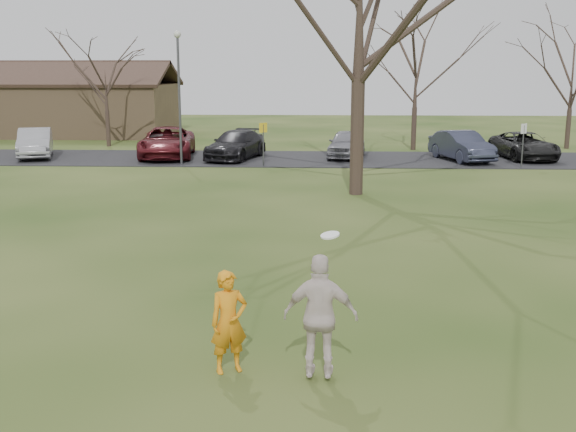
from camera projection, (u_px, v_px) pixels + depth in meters
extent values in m
plane|color=#1E380F|center=(276.00, 363.00, 10.74)|extent=(120.00, 120.00, 0.00)
cube|color=black|center=(307.00, 159.00, 35.16)|extent=(62.00, 6.50, 0.04)
imported|color=orange|center=(229.00, 322.00, 10.28)|extent=(0.68, 0.59, 1.58)
imported|color=#9B9CA1|center=(35.00, 143.00, 35.44)|extent=(3.01, 4.81, 1.50)
imported|color=#59151B|center=(167.00, 142.00, 35.41)|extent=(3.25, 5.90, 1.56)
imported|color=black|center=(236.00, 145.00, 34.92)|extent=(3.16, 5.23, 1.42)
imported|color=gray|center=(347.00, 144.00, 35.40)|extent=(2.27, 4.37, 1.42)
imported|color=#2D3043|center=(461.00, 146.00, 34.19)|extent=(2.78, 4.72, 1.47)
imported|color=black|center=(524.00, 146.00, 34.90)|extent=(2.82, 5.08, 1.34)
imported|color=beige|center=(321.00, 316.00, 9.92)|extent=(1.11, 0.52, 1.85)
cylinder|color=white|center=(330.00, 235.00, 9.56)|extent=(0.28, 0.27, 0.10)
cube|color=#8C6D4C|center=(28.00, 109.00, 48.40)|extent=(20.00, 8.00, 3.50)
cube|color=#33231C|center=(12.00, 73.00, 45.88)|extent=(20.60, 4.40, 1.78)
cube|color=#33231C|center=(37.00, 73.00, 49.88)|extent=(20.60, 4.40, 1.78)
cube|color=#38281E|center=(24.00, 63.00, 47.73)|extent=(20.60, 0.45, 0.20)
cylinder|color=#47474C|center=(180.00, 102.00, 32.36)|extent=(0.12, 0.12, 6.00)
sphere|color=beige|center=(177.00, 34.00, 31.72)|extent=(0.34, 0.34, 0.34)
cylinder|color=#47474C|center=(263.00, 146.00, 32.11)|extent=(0.06, 0.06, 2.00)
cube|color=yellow|center=(263.00, 128.00, 31.93)|extent=(0.35, 0.35, 0.45)
cylinder|color=#47474C|center=(523.00, 147.00, 31.57)|extent=(0.06, 0.06, 2.00)
cube|color=silver|center=(524.00, 129.00, 31.39)|extent=(0.35, 0.35, 0.45)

